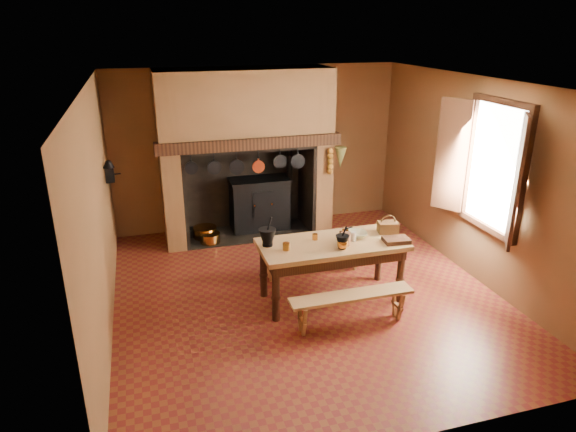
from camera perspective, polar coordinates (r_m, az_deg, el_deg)
The scene contains 28 objects.
floor at distance 7.09m, azimuth 1.90°, elevation -8.55°, with size 5.50×5.50×0.00m, color brown.
ceiling at distance 6.22m, azimuth 2.21°, elevation 14.57°, with size 5.50×5.50×0.00m, color silver.
back_wall at distance 9.07m, azimuth -3.43°, elevation 7.53°, with size 5.00×0.02×2.80m, color brown.
wall_left at distance 6.24m, azimuth -20.31°, elevation 0.07°, with size 0.02×5.50×2.80m, color brown.
wall_right at distance 7.65m, azimuth 20.17°, elevation 3.77°, with size 0.02×5.50×2.80m, color brown.
wall_front at distance 4.22m, azimuth 13.93°, elevation -9.26°, with size 5.00×0.02×2.80m, color brown.
chimney_breast at distance 8.51m, azimuth -4.81°, elevation 9.44°, with size 2.95×0.96×2.80m.
iron_range at distance 9.04m, azimuth -3.14°, elevation 1.43°, with size 1.12×0.55×1.60m.
hearth_pans at distance 8.81m, azimuth -9.14°, elevation -2.06°, with size 0.51×0.62×0.20m.
hanging_pans at distance 8.12m, azimuth -4.26°, elevation 5.64°, with size 1.92×0.29×0.27m.
onion_string at distance 8.48m, azimuth 4.70°, elevation 6.07°, with size 0.12×0.10×0.46m, color #AC711F, non-canonical shape.
herb_bunch at distance 8.53m, azimuth 5.84°, elevation 6.47°, with size 0.20×0.20×0.35m, color brown.
window at distance 7.18m, azimuth 21.31°, elevation 5.06°, with size 0.39×1.75×1.76m.
wall_coffee_mill at distance 7.68m, azimuth -19.25°, elevation 4.86°, with size 0.23×0.16×0.31m.
work_table at distance 6.67m, azimuth 4.91°, elevation -3.93°, with size 1.89×0.84×0.82m.
bench_front at distance 6.28m, azimuth 7.05°, elevation -9.47°, with size 1.53×0.27×0.43m.
bench_back at distance 7.46m, azimuth 2.79°, elevation -4.14°, with size 1.58×0.28×0.45m.
mortar_large at distance 6.45m, azimuth -2.30°, elevation -2.28°, with size 0.22×0.22×0.38m.
mortar_small at distance 6.42m, azimuth 6.07°, elevation -2.79°, with size 0.17×0.17×0.29m.
coffee_grinder at distance 6.67m, azimuth 6.38°, elevation -2.14°, with size 0.15×0.12×0.18m.
brass_mug_a at distance 6.35m, azimuth -0.20°, elevation -3.40°, with size 0.09×0.09×0.10m, color #B06E28.
brass_mug_b at distance 6.66m, azimuth 3.02°, elevation -2.32°, with size 0.07×0.07×0.08m, color #B06E28.
mixing_bowl at distance 6.80m, azimuth 7.55°, elevation -2.04°, with size 0.29×0.29×0.07m, color #B3B18A.
stoneware_crock at distance 6.53m, azimuth 6.39°, elevation -2.55°, with size 0.13×0.13×0.16m, color brown.
glass_jar at distance 6.66m, azimuth 7.28°, elevation -2.27°, with size 0.07×0.07×0.12m, color beige.
wicker_basket at distance 7.00m, azimuth 11.04°, elevation -1.16°, with size 0.30×0.24×0.25m.
wooden_tray at distance 6.73m, azimuth 11.94°, elevation -2.63°, with size 0.33×0.23×0.06m, color #371E11.
brass_cup at distance 6.43m, azimuth 6.09°, elevation -3.18°, with size 0.14×0.14×0.11m, color #B06E28.
Camera 1 is at (-1.96, -5.87, 3.47)m, focal length 32.00 mm.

